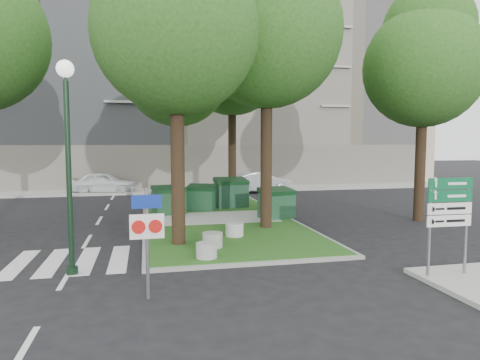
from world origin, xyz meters
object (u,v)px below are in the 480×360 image
object	(u,v)px
tree_median_near_right	(269,18)
bollard_left	(206,250)
tree_median_mid	(179,64)
bollard_mid	(212,240)
tree_median_far	(233,51)
street_lamp	(68,142)
dumpster_d	(277,203)
directional_sign	(449,211)
traffic_sign_pole	(147,228)
tree_median_near_left	(179,15)
tree_street_right	(425,57)
litter_bin	(266,202)
car_white	(104,183)
dumpster_c	(231,193)
bollard_right	(234,230)
dumpster_a	(169,200)
dumpster_b	(201,198)
car_silver	(260,182)

from	to	relation	value
tree_median_near_right	bollard_left	distance (m)	9.11
tree_median_mid	bollard_mid	distance (m)	9.85
tree_median_mid	tree_median_far	xyz separation A→B (m)	(3.20, 3.00, 1.34)
tree_median_far	street_lamp	world-z (taller)	tree_median_far
dumpster_d	directional_sign	bearing A→B (deg)	-94.63
traffic_sign_pole	directional_sign	world-z (taller)	directional_sign
tree_median_near_left	tree_street_right	distance (m)	10.80
litter_bin	car_white	bearing A→B (deg)	130.65
tree_median_near_right	litter_bin	xyz separation A→B (m)	(1.11, 4.06, -7.48)
dumpster_c	litter_bin	size ratio (longest dim) A/B	2.23
bollard_right	street_lamp	xyz separation A→B (m)	(-4.88, -2.98, 3.05)
dumpster_a	dumpster_c	xyz separation A→B (m)	(3.20, 1.51, 0.09)
street_lamp	bollard_left	bearing A→B (deg)	6.33
tree_median_near_left	bollard_right	world-z (taller)	tree_median_near_left
bollard_left	directional_sign	size ratio (longest dim) A/B	0.25
bollard_mid	dumpster_c	bearing A→B (deg)	74.71
tree_median_mid	dumpster_b	size ratio (longest dim) A/B	6.26
bollard_right	car_white	distance (m)	16.28
dumpster_c	car_silver	world-z (taller)	dumpster_c
bollard_right	directional_sign	bearing A→B (deg)	-52.12
traffic_sign_pole	car_white	distance (m)	20.62
tree_median_mid	bollard_right	size ratio (longest dim) A/B	15.87
bollard_mid	litter_bin	xyz separation A→B (m)	(3.71, 6.84, 0.16)
traffic_sign_pole	car_white	world-z (taller)	traffic_sign_pole
dumpster_a	car_white	size ratio (longest dim) A/B	0.38
street_lamp	traffic_sign_pole	bearing A→B (deg)	-49.31
dumpster_d	bollard_left	size ratio (longest dim) A/B	2.77
dumpster_a	dumpster_d	size ratio (longest dim) A/B	0.98
tree_median_mid	car_silver	world-z (taller)	tree_median_mid
tree_median_near_right	dumpster_a	world-z (taller)	tree_median_near_right
traffic_sign_pole	car_silver	bearing A→B (deg)	66.38
dumpster_b	bollard_right	world-z (taller)	dumpster_b
bollard_mid	car_white	distance (m)	17.31
bollard_mid	tree_median_near_left	bearing A→B (deg)	139.31
tree_median_near_right	bollard_mid	bearing A→B (deg)	-133.10
bollard_mid	street_lamp	distance (m)	5.18
dumpster_b	bollard_right	bearing A→B (deg)	-64.05
tree_median_near_right	traffic_sign_pole	bearing A→B (deg)	-125.03
tree_street_right	directional_sign	xyz separation A→B (m)	(-4.39, -7.28, -5.27)
tree_median_near_left	dumpster_b	bearing A→B (deg)	77.20
bollard_right	tree_median_mid	bearing A→B (deg)	103.42
tree_median_far	car_silver	world-z (taller)	tree_median_far
dumpster_c	traffic_sign_pole	world-z (taller)	traffic_sign_pole
car_silver	bollard_mid	bearing A→B (deg)	155.25
bollard_mid	car_white	bearing A→B (deg)	105.81
tree_median_far	directional_sign	size ratio (longest dim) A/B	4.97
tree_median_mid	car_white	distance (m)	12.07
dumpster_a	street_lamp	bearing A→B (deg)	-124.98
traffic_sign_pole	street_lamp	bearing A→B (deg)	129.25
tree_median_far	litter_bin	size ratio (longest dim) A/B	15.44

